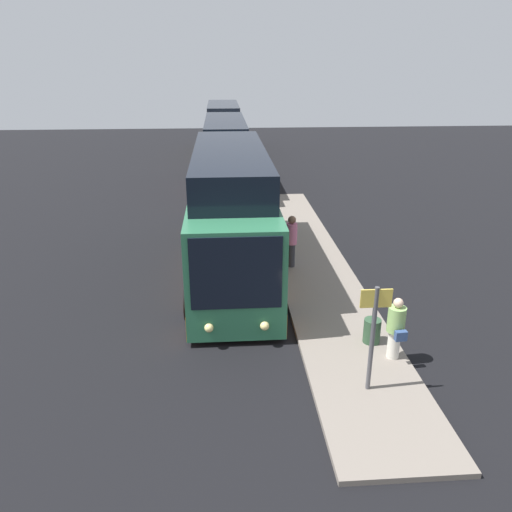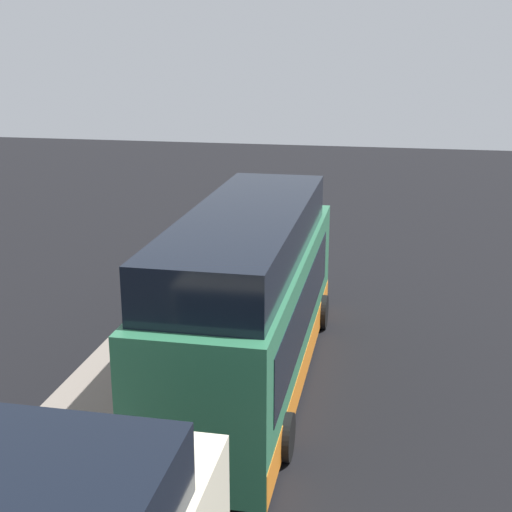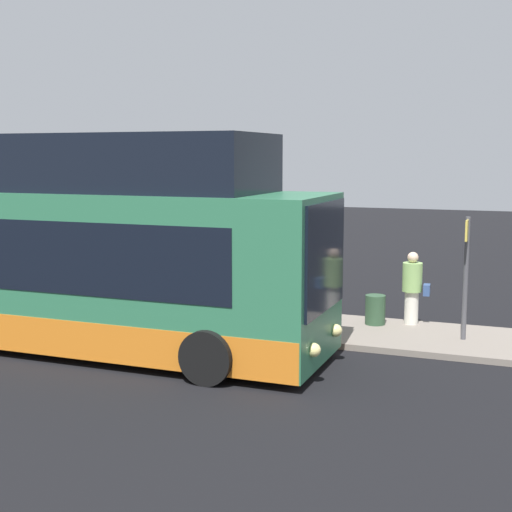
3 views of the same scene
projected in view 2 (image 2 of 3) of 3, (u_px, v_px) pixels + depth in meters
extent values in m
plane|color=black|center=(250.00, 381.00, 16.82)|extent=(80.00, 80.00, 0.00)
cube|color=slate|center=(134.00, 368.00, 17.34)|extent=(20.00, 2.58, 0.13)
cube|color=#2D704C|center=(251.00, 314.00, 16.47)|extent=(10.29, 2.59, 2.98)
cube|color=orange|center=(251.00, 359.00, 16.80)|extent=(10.23, 2.61, 0.70)
cube|color=black|center=(249.00, 303.00, 16.13)|extent=(8.43, 2.62, 1.31)
cube|color=black|center=(286.00, 238.00, 21.20)|extent=(0.06, 2.28, 1.90)
sphere|color=#F9E58C|center=(262.00, 283.00, 21.77)|extent=(0.24, 0.24, 0.24)
sphere|color=#F9E58C|center=(308.00, 286.00, 21.51)|extent=(0.24, 0.24, 0.24)
cylinder|color=black|center=(231.00, 305.00, 20.34)|extent=(0.94, 0.30, 0.94)
cylinder|color=black|center=(322.00, 312.00, 19.86)|extent=(0.94, 0.30, 0.94)
cylinder|color=black|center=(155.00, 423.00, 14.06)|extent=(0.94, 0.30, 0.94)
cylinder|color=black|center=(284.00, 437.00, 13.58)|extent=(0.94, 0.30, 0.94)
cube|color=black|center=(247.00, 234.00, 15.50)|extent=(8.74, 2.38, 1.08)
cube|color=black|center=(140.00, 491.00, 9.43)|extent=(0.06, 2.16, 1.79)
cylinder|color=silver|center=(174.00, 272.00, 23.23)|extent=(0.33, 0.33, 0.73)
cylinder|color=#8CB766|center=(173.00, 252.00, 23.03)|extent=(0.47, 0.47, 0.64)
sphere|color=beige|center=(173.00, 239.00, 22.90)|extent=(0.24, 0.24, 0.24)
cube|color=#334C7F|center=(176.00, 257.00, 23.41)|extent=(0.16, 0.29, 0.24)
cylinder|color=#2D2D33|center=(167.00, 349.00, 17.27)|extent=(0.35, 0.35, 0.85)
cylinder|color=#CC6B8C|center=(166.00, 318.00, 17.04)|extent=(0.50, 0.50, 0.74)
sphere|color=brown|center=(165.00, 298.00, 16.89)|extent=(0.28, 0.28, 0.28)
cube|color=black|center=(177.00, 333.00, 16.99)|extent=(0.31, 0.23, 0.24)
cube|color=#334C7F|center=(172.00, 363.00, 16.85)|extent=(0.41, 0.20, 0.58)
cylinder|color=black|center=(171.00, 347.00, 16.73)|extent=(0.02, 0.02, 0.24)
cylinder|color=#4C4C51|center=(211.00, 238.00, 23.92)|extent=(0.10, 0.10, 2.49)
cube|color=#E5C64C|center=(211.00, 209.00, 23.64)|extent=(0.04, 0.67, 0.41)
cylinder|color=#2D4C33|center=(177.00, 281.00, 22.48)|extent=(0.44, 0.44, 0.65)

